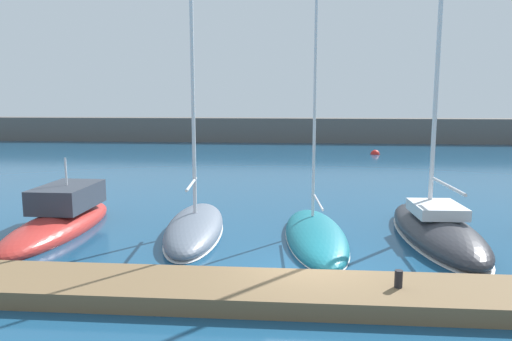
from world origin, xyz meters
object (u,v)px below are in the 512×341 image
(dock_bollard, at_px, (399,279))
(mooring_buoy_red, at_px, (375,154))
(sailboat_charcoal_fourth, at_px, (437,227))
(motorboat_red_nearest, at_px, (61,220))
(sailboat_teal_third, at_px, (315,235))
(sailboat_slate_second, at_px, (195,225))

(dock_bollard, bearing_deg, mooring_buoy_red, 81.92)
(sailboat_charcoal_fourth, bearing_deg, motorboat_red_nearest, 87.95)
(dock_bollard, bearing_deg, sailboat_charcoal_fourth, 66.45)
(sailboat_teal_third, height_order, dock_bollard, sailboat_teal_third)
(motorboat_red_nearest, distance_m, sailboat_charcoal_fourth, 14.30)
(sailboat_charcoal_fourth, bearing_deg, dock_bollard, 154.42)
(mooring_buoy_red, bearing_deg, sailboat_teal_third, -103.34)
(sailboat_charcoal_fourth, bearing_deg, sailboat_slate_second, 88.02)
(sailboat_slate_second, relative_size, dock_bollard, 35.03)
(sailboat_slate_second, relative_size, sailboat_teal_third, 1.19)
(sailboat_slate_second, distance_m, dock_bollard, 8.74)
(sailboat_slate_second, bearing_deg, sailboat_teal_third, -100.45)
(sailboat_slate_second, height_order, sailboat_charcoal_fourth, sailboat_charcoal_fourth)
(motorboat_red_nearest, bearing_deg, dock_bollard, -116.70)
(sailboat_teal_third, height_order, sailboat_charcoal_fourth, sailboat_charcoal_fourth)
(sailboat_teal_third, distance_m, dock_bollard, 5.82)
(sailboat_teal_third, xyz_separation_m, sailboat_charcoal_fourth, (4.43, 0.46, 0.27))
(dock_bollard, bearing_deg, motorboat_red_nearest, 152.98)
(sailboat_charcoal_fourth, relative_size, dock_bollard, 36.84)
(motorboat_red_nearest, height_order, mooring_buoy_red, motorboat_red_nearest)
(motorboat_red_nearest, xyz_separation_m, dock_bollard, (11.70, -5.97, 0.27))
(sailboat_slate_second, distance_m, mooring_buoy_red, 29.14)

